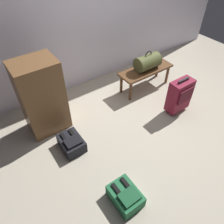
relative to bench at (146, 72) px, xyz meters
name	(u,v)px	position (x,y,z in m)	size (l,w,h in m)	color
ground_plane	(153,122)	(-0.48, -0.77, -0.33)	(6.60, 6.60, 0.00)	#B2A893
back_wall	(95,0)	(-0.48, 0.83, 1.07)	(6.00, 0.10, 2.80)	silver
bench	(146,72)	(0.00, 0.00, 0.00)	(1.00, 0.36, 0.39)	brown
duffel_bag_olive	(148,62)	(0.01, 0.00, 0.19)	(0.44, 0.26, 0.34)	#51562D
cell_phone	(157,62)	(0.31, 0.05, 0.06)	(0.07, 0.14, 0.01)	#191E4C
suitcase_upright_burgundy	(180,95)	(0.01, -0.79, -0.02)	(0.38, 0.22, 0.61)	maroon
backpack_green	(125,196)	(-1.61, -1.50, -0.24)	(0.28, 0.38, 0.21)	#1E6038
backpack_dark	(72,143)	(-1.75, -0.49, -0.24)	(0.28, 0.38, 0.21)	black
side_cabinet	(42,97)	(-1.84, 0.10, 0.22)	(0.56, 0.44, 1.10)	brown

